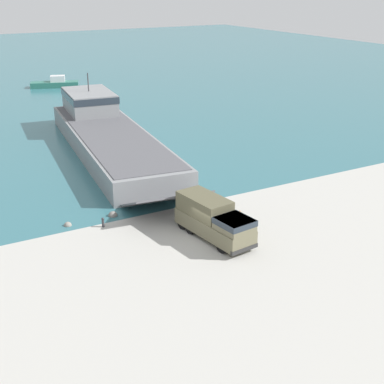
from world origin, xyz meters
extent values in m
plane|color=#B7B5AD|center=(0.00, 0.00, 0.00)|extent=(240.00, 240.00, 0.00)
cube|color=gray|center=(1.88, 25.09, 1.20)|extent=(11.93, 33.48, 2.40)
cube|color=#56565B|center=(1.88, 25.09, 2.44)|extent=(11.13, 32.10, 0.08)
cube|color=gray|center=(3.21, 36.30, 3.81)|extent=(6.73, 9.78, 2.82)
cube|color=#28333D|center=(3.21, 36.30, 4.65)|extent=(6.90, 9.89, 0.85)
cylinder|color=#3F3F42|center=(3.21, 36.30, 6.43)|extent=(0.16, 0.16, 2.40)
cube|color=#56565B|center=(-0.35, 6.33, 1.30)|extent=(7.46, 5.88, 2.35)
cube|color=#6B664C|center=(0.67, 0.09, 0.99)|extent=(3.32, 7.58, 1.24)
cube|color=#6B664C|center=(0.97, -2.31, 2.07)|extent=(2.58, 2.76, 0.91)
cube|color=#28333D|center=(0.97, -2.31, 2.29)|extent=(2.65, 2.79, 0.46)
cube|color=brown|center=(0.52, 1.33, 2.35)|extent=(2.89, 4.90, 1.49)
cube|color=#2D2D2D|center=(1.11, -3.47, 0.52)|extent=(2.49, 0.54, 0.32)
cylinder|color=black|center=(1.96, -2.04, 0.56)|extent=(0.49, 1.16, 1.13)
cylinder|color=black|center=(-0.05, -2.29, 0.56)|extent=(0.49, 1.16, 1.13)
cylinder|color=black|center=(1.46, 1.93, 0.56)|extent=(0.49, 1.16, 1.13)
cylinder|color=black|center=(-0.55, 1.68, 0.56)|extent=(0.49, 1.16, 1.13)
cylinder|color=black|center=(1.33, 3.02, 0.56)|extent=(0.49, 1.16, 1.13)
cylinder|color=black|center=(-0.69, 2.77, 0.56)|extent=(0.49, 1.16, 1.13)
cylinder|color=#475638|center=(3.32, 0.43, 0.41)|extent=(0.14, 0.14, 0.82)
cylinder|color=#475638|center=(3.19, 0.31, 0.41)|extent=(0.14, 0.14, 0.82)
cube|color=#475638|center=(3.26, 0.37, 1.14)|extent=(0.49, 0.46, 0.65)
sphere|color=tan|center=(3.26, 0.37, 1.58)|extent=(0.22, 0.22, 0.22)
cube|color=#2D7060|center=(7.51, 69.52, 0.51)|extent=(9.16, 5.35, 1.03)
cube|color=silver|center=(8.13, 69.31, 1.60)|extent=(3.09, 2.60, 1.13)
cylinder|color=#333338|center=(-6.23, 6.23, 0.32)|extent=(0.21, 0.21, 0.65)
sphere|color=#333338|center=(-6.23, 6.23, 0.71)|extent=(0.24, 0.24, 0.24)
sphere|color=gray|center=(-8.71, 7.88, 0.00)|extent=(0.64, 0.64, 0.64)
sphere|color=gray|center=(-4.73, 7.92, 0.00)|extent=(0.80, 0.80, 0.80)
camera|label=1|loc=(-19.20, -32.05, 18.82)|focal=50.00mm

